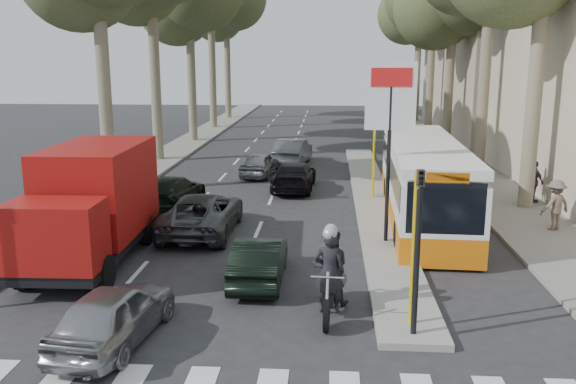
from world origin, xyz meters
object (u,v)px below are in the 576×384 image
silver_hatchback (114,314)px  motorcycle (330,272)px  city_bus (424,179)px  dark_hatchback (259,260)px  red_truck (92,202)px

silver_hatchback → motorcycle: bearing=-149.0°
silver_hatchback → motorcycle: size_ratio=1.49×
city_bus → motorcycle: city_bus is taller
dark_hatchback → city_bus: size_ratio=0.33×
city_bus → motorcycle: 8.79m
dark_hatchback → city_bus: (5.11, 6.36, 0.92)m
silver_hatchback → dark_hatchback: size_ratio=1.02×
silver_hatchback → red_truck: red_truck is taller
silver_hatchback → city_bus: bearing=-119.9°
silver_hatchback → dark_hatchback: (2.56, 3.68, -0.03)m
red_truck → dark_hatchback: bearing=-16.4°
silver_hatchback → red_truck: (-2.32, 4.98, 1.11)m
red_truck → motorcycle: (6.71, -3.07, -0.78)m
dark_hatchback → red_truck: red_truck is taller
silver_hatchback → red_truck: 5.61m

